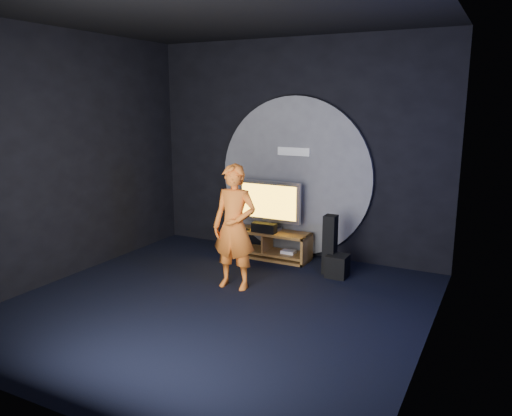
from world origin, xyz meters
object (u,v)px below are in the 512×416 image
at_px(tv, 269,203).
at_px(tower_speaker_left, 230,224).
at_px(tower_speaker_right, 330,245).
at_px(media_console, 268,246).
at_px(player, 234,227).
at_px(subwoofer, 337,266).

xyz_separation_m(tv, tower_speaker_left, (-0.78, 0.07, -0.45)).
bearing_deg(tower_speaker_right, media_console, 166.60).
xyz_separation_m(tv, player, (0.19, -1.48, -0.04)).
relative_size(tv, subwoofer, 3.28).
height_order(tv, subwoofer, tv).
relative_size(media_console, player, 0.83).
relative_size(media_console, tower_speaker_right, 1.61).
bearing_deg(subwoofer, media_console, 164.24).
distance_m(media_console, tower_speaker_left, 0.84).
distance_m(tower_speaker_left, subwoofer, 2.18).
bearing_deg(tower_speaker_left, subwoofer, -13.71).
xyz_separation_m(media_console, subwoofer, (1.31, -0.37, -0.03)).
bearing_deg(tv, subwoofer, -18.35).
xyz_separation_m(media_console, tower_speaker_left, (-0.79, 0.14, 0.25)).
distance_m(media_console, tower_speaker_right, 1.21).
distance_m(media_console, player, 1.57).
relative_size(tower_speaker_right, player, 0.52).
xyz_separation_m(tower_speaker_right, subwoofer, (0.16, -0.09, -0.28)).
bearing_deg(tower_speaker_left, media_console, -10.22).
bearing_deg(player, subwoofer, 38.75).
bearing_deg(tv, tower_speaker_right, -16.42).
bearing_deg(tv, player, -82.60).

